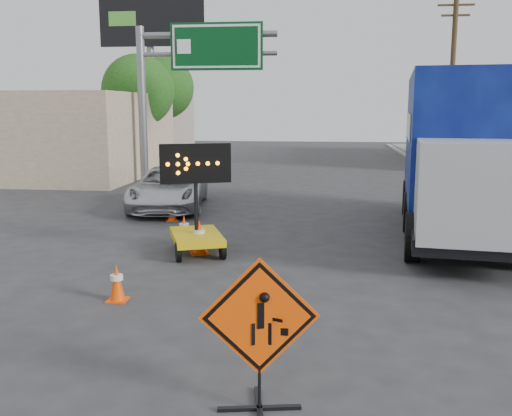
% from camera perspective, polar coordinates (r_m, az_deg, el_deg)
% --- Properties ---
extents(ground, '(100.00, 100.00, 0.00)m').
position_cam_1_polar(ground, '(7.84, -5.67, -15.15)').
color(ground, '#2D2D30').
rests_on(ground, ground).
extents(curb_right, '(0.40, 60.00, 0.12)m').
position_cam_1_polar(curb_right, '(22.86, 21.00, 1.14)').
color(curb_right, gray).
rests_on(curb_right, ground).
extents(storefront_left_near, '(14.00, 10.00, 4.00)m').
position_cam_1_polar(storefront_left_near, '(31.13, -23.37, 6.77)').
color(storefront_left_near, '#C4AE8E').
rests_on(storefront_left_near, ground).
extents(storefront_left_far, '(12.00, 10.00, 4.40)m').
position_cam_1_polar(storefront_left_far, '(44.16, -15.37, 8.21)').
color(storefront_left_far, gray).
rests_on(storefront_left_far, ground).
extents(building_right_far, '(10.00, 14.00, 4.60)m').
position_cam_1_polar(building_right_far, '(38.65, 24.25, 7.63)').
color(building_right_far, '#C4AE8E').
rests_on(building_right_far, ground).
extents(highway_gantry, '(6.18, 0.38, 6.90)m').
position_cam_1_polar(highway_gantry, '(25.65, -6.94, 13.85)').
color(highway_gantry, slate).
rests_on(highway_gantry, ground).
extents(billboard, '(6.10, 0.54, 9.85)m').
position_cam_1_polar(billboard, '(34.49, -10.37, 16.57)').
color(billboard, slate).
rests_on(billboard, ground).
extents(utility_pole_far, '(1.80, 0.26, 9.00)m').
position_cam_1_polar(utility_pole_far, '(31.60, 18.98, 11.96)').
color(utility_pole_far, '#48321E').
rests_on(utility_pole_far, ground).
extents(tree_left_near, '(3.71, 3.71, 6.03)m').
position_cam_1_polar(tree_left_near, '(30.47, -11.72, 11.40)').
color(tree_left_near, '#48321E').
rests_on(tree_left_near, ground).
extents(tree_left_far, '(4.10, 4.10, 6.66)m').
position_cam_1_polar(tree_left_far, '(38.42, -9.34, 11.79)').
color(tree_left_far, '#48321E').
rests_on(tree_left_far, ground).
extents(construction_sign, '(1.31, 0.93, 1.75)m').
position_cam_1_polar(construction_sign, '(6.34, 0.35, -12.25)').
color(construction_sign, black).
rests_on(construction_sign, ground).
extents(arrow_board, '(1.62, 2.04, 2.54)m').
position_cam_1_polar(arrow_board, '(13.14, -5.97, -2.11)').
color(arrow_board, gold).
rests_on(arrow_board, ground).
extents(pickup_truck, '(2.94, 5.23, 1.38)m').
position_cam_1_polar(pickup_truck, '(19.16, -8.71, 2.00)').
color(pickup_truck, silver).
rests_on(pickup_truck, ground).
extents(box_truck, '(3.65, 9.12, 4.21)m').
position_cam_1_polar(box_truck, '(15.76, 19.85, 4.26)').
color(box_truck, black).
rests_on(box_truck, ground).
extents(cone_a, '(0.34, 0.34, 0.67)m').
position_cam_1_polar(cone_a, '(10.26, -13.75, -7.23)').
color(cone_a, '#FB4905').
rests_on(cone_a, ground).
extents(cone_b, '(0.53, 0.53, 0.80)m').
position_cam_1_polar(cone_b, '(13.17, -5.69, -2.88)').
color(cone_b, '#FB4905').
rests_on(cone_b, ground).
extents(cone_c, '(0.38, 0.38, 0.72)m').
position_cam_1_polar(cone_c, '(14.18, -7.19, -2.13)').
color(cone_c, '#FB4905').
rests_on(cone_c, ground).
extents(cone_d, '(0.45, 0.45, 0.68)m').
position_cam_1_polar(cone_d, '(17.09, -8.43, -0.15)').
color(cone_d, '#FB4905').
rests_on(cone_d, ground).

